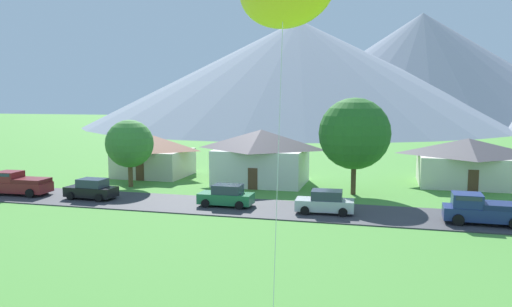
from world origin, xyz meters
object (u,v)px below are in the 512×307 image
house_leftmost (261,156)px  tree_left_of_center (354,134)px  pickup_truck_maroon_west_side (19,183)px  pickup_truck_navy_east_side (482,209)px  parked_car_green_mid_west (226,196)px  house_right_center (154,155)px  tree_near_left (130,144)px  parked_car_silver_west_end (325,202)px  parked_car_black_east_end (91,189)px  house_left_center (468,161)px

house_leftmost → tree_left_of_center: (9.11, -3.13, 2.57)m
pickup_truck_maroon_west_side → pickup_truck_navy_east_side: size_ratio=1.00×
pickup_truck_navy_east_side → pickup_truck_maroon_west_side: bearing=179.2°
parked_car_green_mid_west → house_leftmost: bearing=89.5°
parked_car_green_mid_west → house_right_center: bearing=134.5°
tree_left_of_center → parked_car_green_mid_west: size_ratio=2.01×
tree_near_left → parked_car_green_mid_west: (11.52, -5.98, -3.23)m
tree_left_of_center → parked_car_green_mid_west: bearing=-140.5°
parked_car_green_mid_west → pickup_truck_navy_east_side: 18.21m
parked_car_silver_west_end → house_right_center: bearing=147.2°
parked_car_black_east_end → house_leftmost: bearing=42.8°
house_leftmost → tree_left_of_center: size_ratio=1.09×
tree_left_of_center → pickup_truck_navy_east_side: size_ratio=1.61×
house_left_center → house_right_center: (-31.84, -2.63, -0.08)m
parked_car_silver_west_end → tree_left_of_center: bearing=79.4°
house_right_center → house_leftmost: bearing=-8.2°
house_leftmost → parked_car_black_east_end: house_leftmost is taller
house_right_center → pickup_truck_maroon_west_side: house_right_center is taller
parked_car_green_mid_west → parked_car_black_east_end: bearing=-179.0°
house_leftmost → house_right_center: (-12.38, 1.78, -0.49)m
house_left_center → parked_car_black_east_end: house_left_center is taller
house_right_center → parked_car_green_mid_west: (12.29, -12.50, -1.40)m
parked_car_black_east_end → pickup_truck_navy_east_side: pickup_truck_navy_east_side is taller
house_leftmost → pickup_truck_navy_east_side: (18.10, -11.50, -1.70)m
tree_left_of_center → parked_car_green_mid_west: 12.73m
pickup_truck_maroon_west_side → house_leftmost: bearing=30.1°
house_left_center → house_right_center: house_left_center is taller
tree_left_of_center → pickup_truck_navy_east_side: (9.00, -8.37, -4.28)m
house_leftmost → parked_car_green_mid_west: house_leftmost is taller
house_right_center → tree_left_of_center: bearing=-12.9°
house_left_center → parked_car_silver_west_end: (-11.85, -15.52, -1.48)m
parked_car_silver_west_end → parked_car_green_mid_west: (-7.70, 0.39, 0.00)m
parked_car_silver_west_end → pickup_truck_maroon_west_side: bearing=179.7°
house_left_center → parked_car_black_east_end: bearing=-153.8°
tree_near_left → pickup_truck_maroon_west_side: tree_near_left is taller
pickup_truck_maroon_west_side → pickup_truck_navy_east_side: 37.01m
house_left_center → house_right_center: 31.94m
house_leftmost → parked_car_black_east_end: bearing=-137.2°
tree_near_left → parked_car_black_east_end: tree_near_left is taller
house_left_center → parked_car_silver_west_end: 19.58m
parked_car_black_east_end → house_right_center: bearing=92.6°
house_leftmost → pickup_truck_maroon_west_side: 21.91m
tree_left_of_center → pickup_truck_navy_east_side: tree_left_of_center is taller
house_right_center → tree_near_left: bearing=-83.2°
tree_near_left → pickup_truck_maroon_west_side: bearing=-139.5°
parked_car_green_mid_west → pickup_truck_maroon_west_side: pickup_truck_maroon_west_side is taller
tree_left_of_center → pickup_truck_maroon_west_side: bearing=-164.4°
house_left_center → parked_car_black_east_end: (-31.26, -15.35, -1.48)m
house_left_center → tree_left_of_center: (-10.35, -7.55, 2.99)m
house_leftmost → parked_car_silver_west_end: 13.59m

